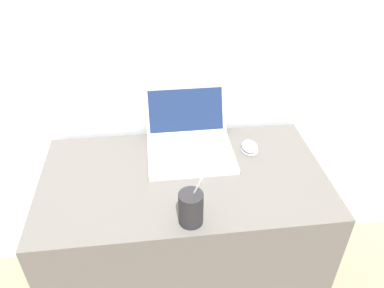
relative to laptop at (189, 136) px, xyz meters
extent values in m
cube|color=#5B5651|center=(-0.04, -0.17, -0.41)|extent=(1.02, 0.57, 0.71)
cube|color=silver|center=(0.00, -0.06, -0.04)|extent=(0.32, 0.26, 0.02)
cube|color=gray|center=(0.00, -0.04, -0.03)|extent=(0.29, 0.14, 0.00)
cube|color=silver|center=(0.00, 0.11, 0.08)|extent=(0.32, 0.11, 0.22)
cube|color=#19284C|center=(0.00, 0.11, 0.08)|extent=(0.30, 0.09, 0.20)
cylinder|color=#232326|center=(-0.04, -0.39, 0.00)|extent=(0.08, 0.08, 0.11)
cylinder|color=black|center=(-0.04, -0.39, 0.06)|extent=(0.06, 0.06, 0.01)
cylinder|color=white|center=(-0.03, -0.39, 0.06)|extent=(0.04, 0.05, 0.15)
ellipsoid|color=#B2B2B7|center=(0.23, -0.05, -0.05)|extent=(0.07, 0.09, 0.01)
ellipsoid|color=silver|center=(0.23, -0.05, -0.04)|extent=(0.06, 0.08, 0.03)
camera|label=1|loc=(-0.13, -1.20, 0.82)|focal=35.00mm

